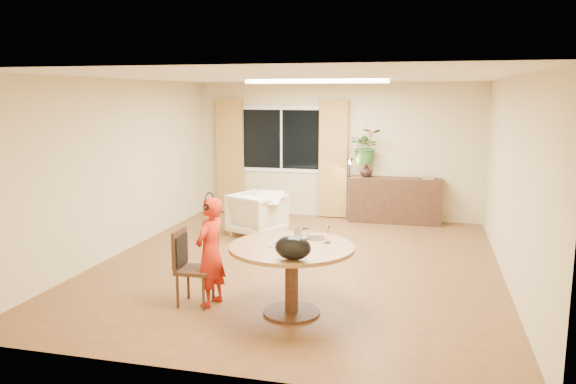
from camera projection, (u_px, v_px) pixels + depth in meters
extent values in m
plane|color=brown|center=(298.00, 264.00, 7.93)|extent=(6.50, 6.50, 0.00)
plane|color=white|center=(299.00, 77.00, 7.48)|extent=(6.50, 6.50, 0.00)
plane|color=#D5C08A|center=(337.00, 151.00, 10.81)|extent=(5.50, 0.00, 5.50)
plane|color=#D5C08A|center=(119.00, 167.00, 8.37)|extent=(0.00, 6.50, 6.50)
plane|color=#D5C08A|center=(512.00, 181.00, 7.04)|extent=(0.00, 6.50, 6.50)
cube|color=white|center=(281.00, 139.00, 11.02)|extent=(1.70, 0.02, 1.30)
cube|color=black|center=(281.00, 139.00, 11.01)|extent=(1.55, 0.01, 1.15)
cube|color=white|center=(281.00, 139.00, 11.01)|extent=(0.04, 0.01, 1.15)
cube|color=#925F2F|center=(230.00, 156.00, 11.26)|extent=(0.55, 0.08, 2.25)
cube|color=#925F2F|center=(333.00, 159.00, 10.76)|extent=(0.55, 0.08, 2.25)
cube|color=white|center=(317.00, 82.00, 8.63)|extent=(2.20, 0.35, 0.05)
cylinder|color=brown|center=(292.00, 247.00, 6.02)|extent=(1.35, 1.35, 0.04)
cylinder|color=black|center=(292.00, 282.00, 6.09)|extent=(0.15, 0.15, 0.73)
cylinder|color=black|center=(292.00, 312.00, 6.15)|extent=(0.62, 0.62, 0.03)
imported|color=red|center=(210.00, 252.00, 6.31)|extent=(0.50, 0.38, 1.24)
imported|color=beige|center=(257.00, 214.00, 9.53)|extent=(1.04, 1.05, 0.73)
cube|color=black|center=(395.00, 200.00, 10.45)|extent=(1.69, 0.41, 0.84)
imported|color=black|center=(366.00, 170.00, 10.49)|extent=(0.27, 0.27, 0.25)
imported|color=#296626|center=(366.00, 146.00, 10.42)|extent=(0.67, 0.61, 0.66)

